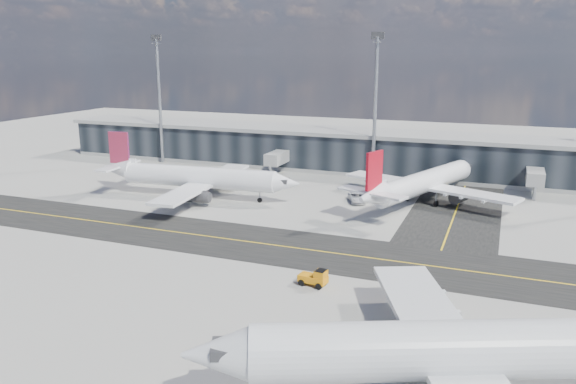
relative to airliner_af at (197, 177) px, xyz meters
name	(u,v)px	position (x,y,z in m)	size (l,w,h in m)	color
ground	(285,258)	(25.72, -22.38, -3.68)	(300.00, 300.00, 0.00)	gray
taxiway_lanes	(339,236)	(29.63, -11.64, -3.67)	(180.00, 63.00, 0.03)	black
terminal_concourse	(381,154)	(25.76, 32.55, 0.41)	(152.00, 19.80, 8.80)	black
floodlight_masts	(375,102)	(25.72, 25.62, 11.93)	(102.50, 0.70, 28.90)	gray
airliner_af	(197,177)	(0.00, 0.00, 0.00)	(37.60, 32.08, 11.13)	white
airliner_redtail	(423,183)	(37.86, 10.62, -0.05)	(30.95, 35.80, 10.97)	white
airliner_near	(481,350)	(50.02, -44.84, 0.55)	(41.28, 35.66, 12.79)	silver
baggage_tug	(315,278)	(32.08, -29.16, -2.68)	(3.36, 2.03, 1.99)	orange
service_van	(357,198)	(27.28, 7.38, -2.90)	(2.59, 5.62, 1.56)	white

